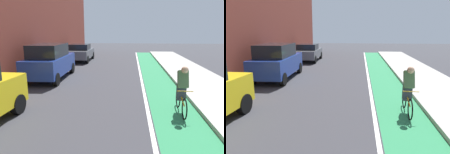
# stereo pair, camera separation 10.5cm
# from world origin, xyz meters

# --- Properties ---
(ground_plane) EXTENTS (76.72, 76.72, 0.00)m
(ground_plane) POSITION_xyz_m (0.00, 13.44, 0.00)
(ground_plane) COLOR #38383D
(bike_lane_paint) EXTENTS (1.60, 34.87, 0.00)m
(bike_lane_paint) POSITION_xyz_m (3.15, 15.44, 0.00)
(bike_lane_paint) COLOR #2D8451
(bike_lane_paint) RESTS_ON ground
(lane_divider_stripe) EXTENTS (0.12, 34.87, 0.00)m
(lane_divider_stripe) POSITION_xyz_m (2.25, 15.44, 0.00)
(lane_divider_stripe) COLOR white
(lane_divider_stripe) RESTS_ON ground
(sidewalk_right) EXTENTS (2.82, 34.87, 0.14)m
(sidewalk_right) POSITION_xyz_m (5.36, 15.44, 0.07)
(sidewalk_right) COLOR #A8A59E
(sidewalk_right) RESTS_ON ground
(parked_suv_blue) EXTENTS (1.96, 4.41, 1.98)m
(parked_suv_blue) POSITION_xyz_m (-2.90, 17.87, 1.01)
(parked_suv_blue) COLOR navy
(parked_suv_blue) RESTS_ON ground
(parked_sedan_gray) EXTENTS (2.03, 4.27, 1.53)m
(parked_sedan_gray) POSITION_xyz_m (-2.90, 25.01, 0.78)
(parked_sedan_gray) COLOR #595B60
(parked_sedan_gray) RESTS_ON ground
(cyclist_trailing) EXTENTS (0.48, 1.72, 1.61)m
(cyclist_trailing) POSITION_xyz_m (3.34, 13.36, 0.81)
(cyclist_trailing) COLOR black
(cyclist_trailing) RESTS_ON ground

